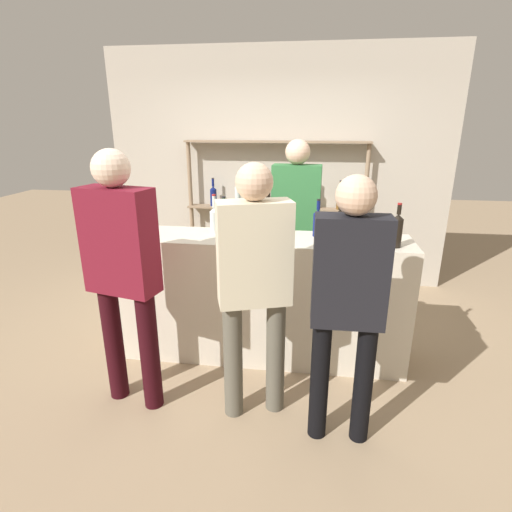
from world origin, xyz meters
TOP-DOWN VIEW (x-y plane):
  - ground_plane at (0.00, 0.00)m, footprint 16.00×16.00m
  - bar_counter at (0.00, 0.00)m, footprint 2.49×0.51m
  - back_wall at (0.00, 1.86)m, footprint 4.09×0.12m
  - back_shelf at (-0.01, 1.68)m, footprint 2.15×0.18m
  - counter_bottle_0 at (0.09, 0.06)m, footprint 0.09×0.09m
  - counter_bottle_1 at (-0.36, 0.06)m, footprint 0.08×0.08m
  - counter_bottle_2 at (-0.26, -0.01)m, footprint 0.07×0.07m
  - counter_bottle_3 at (1.07, -0.12)m, footprint 0.08×0.08m
  - counter_bottle_4 at (0.49, 0.11)m, footprint 0.08×0.08m
  - counter_bottle_5 at (0.65, -0.13)m, footprint 0.07×0.07m
  - wine_glass at (0.92, -0.14)m, footprint 0.08×0.08m
  - cork_jar at (0.72, 0.14)m, footprint 0.12×0.12m
  - server_behind_counter at (0.28, 0.84)m, footprint 0.48×0.24m
  - customer_left at (-0.79, -0.75)m, footprint 0.52×0.31m
  - customer_center at (0.09, -0.74)m, footprint 0.50×0.34m
  - customer_right at (0.67, -0.91)m, footprint 0.43×0.22m

SIDE VIEW (x-z plane):
  - ground_plane at x=0.00m, z-range 0.00..0.00m
  - bar_counter at x=0.00m, z-range 0.00..1.08m
  - customer_right at x=0.67m, z-range 0.16..1.86m
  - customer_center at x=0.09m, z-range 0.15..1.90m
  - server_behind_counter at x=0.28m, z-range 0.16..1.97m
  - customer_left at x=-0.79m, z-range 0.16..1.98m
  - cork_jar at x=0.72m, z-range 1.08..1.22m
  - back_shelf at x=-0.01m, z-range 0.29..2.04m
  - wine_glass at x=0.92m, z-range 1.12..1.27m
  - counter_bottle_4 at x=0.49m, z-range 1.04..1.35m
  - counter_bottle_2 at x=-0.26m, z-range 1.03..1.36m
  - counter_bottle_1 at x=-0.36m, z-range 1.03..1.36m
  - counter_bottle_3 at x=1.07m, z-range 1.04..1.38m
  - counter_bottle_0 at x=0.09m, z-range 1.03..1.41m
  - counter_bottle_5 at x=0.65m, z-range 1.04..1.41m
  - back_wall at x=0.00m, z-range 0.00..2.80m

